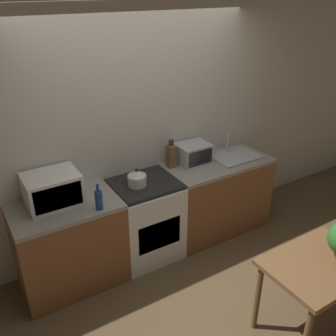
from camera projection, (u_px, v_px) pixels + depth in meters
name	position (u px, v px, depth m)	size (l,w,h in m)	color
ground_plane	(201.00, 298.00, 3.61)	(16.00, 16.00, 0.00)	brown
wall_back	(138.00, 133.00, 3.96)	(10.00, 0.06, 2.60)	beige
counter_left_run	(70.00, 244.00, 3.64)	(0.99, 0.62, 0.90)	brown
counter_right_run	(216.00, 195.00, 4.47)	(1.24, 0.62, 0.90)	brown
stove_range	(145.00, 219.00, 4.03)	(0.67, 0.62, 0.90)	silver
kettle	(137.00, 178.00, 3.74)	(0.19, 0.19, 0.19)	beige
microwave	(52.00, 189.00, 3.41)	(0.49, 0.39, 0.29)	silver
bottle	(99.00, 200.00, 3.34)	(0.07, 0.07, 0.25)	navy
knife_block	(171.00, 156.00, 4.10)	(0.09, 0.09, 0.32)	brown
toaster_oven	(193.00, 153.00, 4.21)	(0.36, 0.29, 0.22)	#ADAFB5
sink_basin	(235.00, 155.00, 4.38)	(0.55, 0.41, 0.24)	#ADAFB5
dining_table	(318.00, 273.00, 3.02)	(0.87, 0.63, 0.74)	brown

